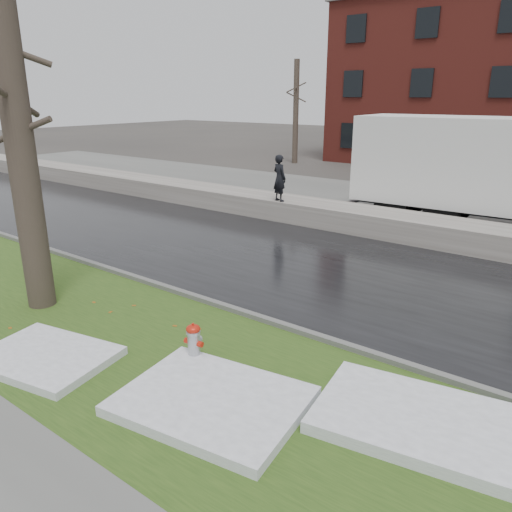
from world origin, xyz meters
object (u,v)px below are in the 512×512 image
Objects in this scene: worker at (280,178)px; fire_hydrant at (194,342)px; box_truck at (482,172)px; tree at (19,136)px.

fire_hydrant is at bearing 134.63° from worker.
fire_hydrant is at bearing -98.70° from box_truck.
box_truck is (5.68, 12.45, -1.65)m from tree.
tree is at bearing -117.02° from box_truck.
tree reaches higher than box_truck.
tree is at bearing 109.32° from worker.
worker is at bearing 108.80° from fire_hydrant.
worker is (-4.57, 9.10, 1.14)m from fire_hydrant.
worker is (-5.90, -3.14, -0.38)m from box_truck.
tree reaches higher than fire_hydrant.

